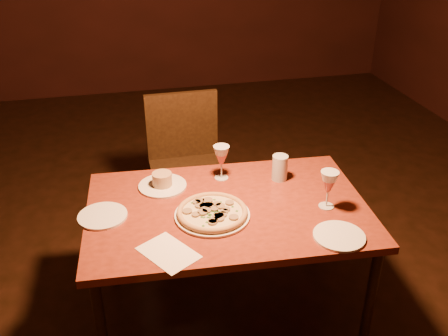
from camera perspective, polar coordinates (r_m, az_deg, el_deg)
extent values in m
plane|color=black|center=(2.93, -4.82, -14.47)|extent=(7.00, 7.00, 0.00)
cube|color=maroon|center=(2.38, 0.41, -4.80)|extent=(1.37, 0.94, 0.04)
cylinder|color=black|center=(2.87, -12.96, -7.65)|extent=(0.05, 0.05, 0.67)
cylinder|color=black|center=(2.48, 16.24, -14.84)|extent=(0.05, 0.05, 0.67)
cylinder|color=black|center=(3.01, 10.65, -5.51)|extent=(0.05, 0.05, 0.67)
cube|color=black|center=(3.10, -4.02, -0.64)|extent=(0.46, 0.46, 0.04)
cube|color=black|center=(3.18, -4.83, 4.92)|extent=(0.45, 0.04, 0.43)
cylinder|color=black|center=(3.06, -6.66, -6.84)|extent=(0.04, 0.04, 0.47)
cylinder|color=black|center=(3.36, -7.51, -3.29)|extent=(0.04, 0.04, 0.47)
cylinder|color=black|center=(3.11, 0.10, -5.96)|extent=(0.04, 0.04, 0.47)
cylinder|color=black|center=(3.41, -1.37, -2.55)|extent=(0.04, 0.04, 0.47)
cylinder|color=white|center=(2.29, -1.35, -5.40)|extent=(0.35, 0.35, 0.01)
cylinder|color=beige|center=(2.29, -1.35, -5.14)|extent=(0.31, 0.31, 0.01)
torus|color=tan|center=(2.28, -1.36, -5.01)|extent=(0.33, 0.33, 0.03)
cylinder|color=white|center=(2.54, -7.04, -2.02)|extent=(0.24, 0.24, 0.01)
cylinder|color=tan|center=(2.52, -7.09, -1.27)|extent=(0.10, 0.10, 0.07)
cylinder|color=#AEB9BE|center=(2.57, 6.40, 0.04)|extent=(0.08, 0.08, 0.13)
cylinder|color=white|center=(2.36, -13.71, -5.34)|extent=(0.23, 0.23, 0.01)
cylinder|color=white|center=(2.22, 13.02, -7.59)|extent=(0.22, 0.22, 0.01)
cube|color=white|center=(2.09, -6.37, -9.59)|extent=(0.27, 0.29, 0.00)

